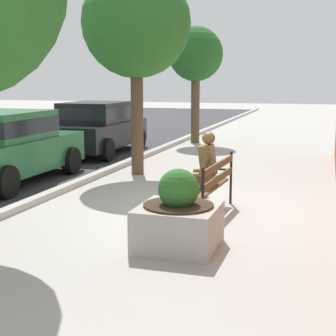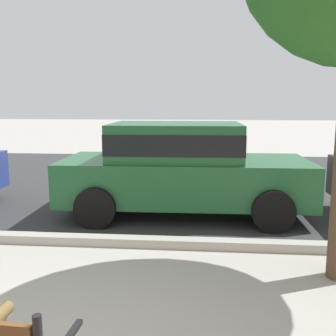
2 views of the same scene
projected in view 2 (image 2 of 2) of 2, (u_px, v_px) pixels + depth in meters
street_surface at (148, 179)px, 9.87m from camera, size 60.00×9.00×0.01m
curb_stone at (101, 240)px, 5.34m from camera, size 60.00×0.20×0.12m
parked_car_green at (182, 166)px, 6.68m from camera, size 4.13×1.97×1.56m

